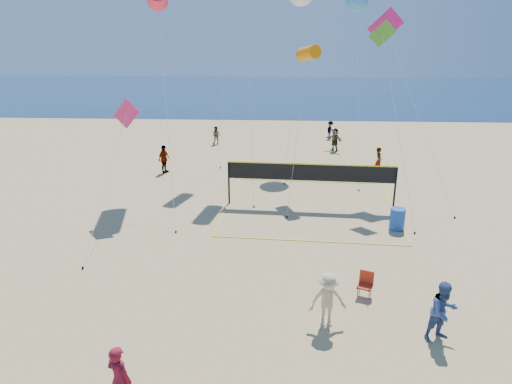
# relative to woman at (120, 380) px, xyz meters

# --- Properties ---
(ground) EXTENTS (120.00, 120.00, 0.00)m
(ground) POSITION_rel_woman_xyz_m (3.47, 2.12, -0.92)
(ground) COLOR tan
(ground) RESTS_ON ground
(ocean) EXTENTS (140.00, 50.00, 0.03)m
(ocean) POSITION_rel_woman_xyz_m (3.47, 64.12, -0.91)
(ocean) COLOR navy
(ocean) RESTS_ON ground
(woman) EXTENTS (0.79, 0.68, 1.84)m
(woman) POSITION_rel_woman_xyz_m (0.00, 0.00, 0.00)
(woman) COLOR maroon
(woman) RESTS_ON ground
(bystander_a) EXTENTS (1.11, 0.98, 1.89)m
(bystander_a) POSITION_rel_woman_xyz_m (8.55, 3.24, 0.02)
(bystander_a) COLOR #324B7F
(bystander_a) RESTS_ON ground
(bystander_b) EXTENTS (1.26, 0.85, 1.80)m
(bystander_b) POSITION_rel_woman_xyz_m (5.24, 3.73, -0.02)
(bystander_b) COLOR #D3B78C
(bystander_b) RESTS_ON ground
(far_person_0) EXTENTS (0.81, 1.16, 1.83)m
(far_person_0) POSITION_rel_woman_xyz_m (-3.87, 19.79, -0.01)
(far_person_0) COLOR gray
(far_person_0) RESTS_ON ground
(far_person_1) EXTENTS (1.47, 1.57, 1.76)m
(far_person_1) POSITION_rel_woman_xyz_m (7.87, 26.29, -0.04)
(far_person_1) COLOR gray
(far_person_1) RESTS_ON ground
(far_person_2) EXTENTS (0.43, 0.65, 1.79)m
(far_person_2) POSITION_rel_woman_xyz_m (10.00, 20.14, -0.03)
(far_person_2) COLOR gray
(far_person_2) RESTS_ON ground
(far_person_3) EXTENTS (0.78, 0.64, 1.47)m
(far_person_3) POSITION_rel_woman_xyz_m (-1.56, 28.01, -0.19)
(far_person_3) COLOR gray
(far_person_3) RESTS_ON ground
(far_person_4) EXTENTS (0.96, 1.11, 1.49)m
(far_person_4) POSITION_rel_woman_xyz_m (7.98, 30.78, -0.18)
(far_person_4) COLOR gray
(far_person_4) RESTS_ON ground
(camp_chair) EXTENTS (0.62, 0.72, 1.02)m
(camp_chair) POSITION_rel_woman_xyz_m (6.72, 5.51, -0.41)
(camp_chair) COLOR #A42812
(camp_chair) RESTS_ON ground
(trash_barrel) EXTENTS (0.91, 0.91, 1.02)m
(trash_barrel) POSITION_rel_woman_xyz_m (9.17, 11.35, -0.41)
(trash_barrel) COLOR #1A48AB
(trash_barrel) RESTS_ON ground
(volleyball_net) EXTENTS (9.27, 9.13, 2.35)m
(volleyball_net) POSITION_rel_woman_xyz_m (5.29, 14.09, 0.68)
(volleyball_net) COLOR black
(volleyball_net) RESTS_ON ground
(kite_2) EXTENTS (1.79, 6.22, 8.09)m
(kite_2) POSITION_rel_woman_xyz_m (5.12, 17.66, 6.68)
(kite_2) COLOR orange
(kite_2) RESTS_ON ground
(kite_3) EXTENTS (1.48, 6.51, 5.76)m
(kite_3) POSITION_rel_woman_xyz_m (-3.74, 12.69, 3.80)
(kite_3) COLOR #EB296E
(kite_3) RESTS_ON ground
(kite_4) EXTENTS (1.86, 5.51, 9.30)m
(kite_4) POSITION_rel_woman_xyz_m (8.84, 15.77, 7.03)
(kite_4) COLOR #449A28
(kite_4) RESTS_ON ground
(kite_5) EXTENTS (4.09, 5.60, 10.00)m
(kite_5) POSITION_rel_woman_xyz_m (9.42, 17.98, 7.73)
(kite_5) COLOR #CF1A75
(kite_5) RESTS_ON ground
(kite_7) EXTENTS (2.03, 10.27, 11.56)m
(kite_7) POSITION_rel_woman_xyz_m (8.80, 25.93, 9.85)
(kite_7) COLOR #3991E5
(kite_7) RESTS_ON ground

